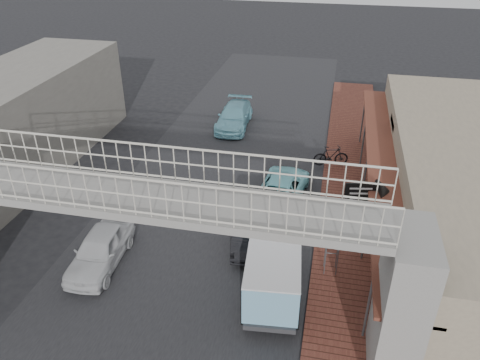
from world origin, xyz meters
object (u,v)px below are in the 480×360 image
at_px(dark_sedan, 255,221).
at_px(angkot_van, 274,268).
at_px(angkot_curb, 282,186).
at_px(angkot_far, 234,116).
at_px(white_hatchback, 100,249).
at_px(street_clock, 335,227).
at_px(motorcycle_far, 331,156).
at_px(motorcycle_near, 366,208).
at_px(arrow_sign, 382,195).

height_order(dark_sedan, angkot_van, angkot_van).
distance_m(angkot_curb, angkot_far, 8.90).
height_order(white_hatchback, street_clock, street_clock).
distance_m(white_hatchback, motorcycle_far, 13.06).
distance_m(white_hatchback, angkot_far, 14.41).
distance_m(angkot_curb, angkot_van, 6.82).
relative_size(white_hatchback, dark_sedan, 0.87).
distance_m(dark_sedan, angkot_far, 11.74).
bearing_deg(motorcycle_near, street_clock, 139.14).
bearing_deg(dark_sedan, angkot_curb, 72.10).
bearing_deg(motorcycle_far, angkot_far, 40.58).
bearing_deg(arrow_sign, white_hatchback, -175.08).
distance_m(white_hatchback, motorcycle_near, 11.56).
height_order(angkot_van, motorcycle_near, angkot_van).
bearing_deg(motorcycle_far, street_clock, 167.35).
distance_m(motorcycle_far, street_clock, 8.80).
bearing_deg(angkot_far, motorcycle_far, -36.27).
bearing_deg(street_clock, angkot_curb, 112.36).
bearing_deg(dark_sedan, motorcycle_near, 20.94).
relative_size(white_hatchback, motorcycle_far, 2.13).
relative_size(dark_sedan, angkot_curb, 1.06).
bearing_deg(white_hatchback, arrow_sign, 12.58).
relative_size(angkot_curb, motorcycle_near, 2.69).
xyz_separation_m(angkot_van, motorcycle_near, (3.37, 5.77, -0.76)).
relative_size(angkot_curb, street_clock, 1.78).
height_order(angkot_van, arrow_sign, arrow_sign).
bearing_deg(motorcycle_far, white_hatchback, 124.52).
xyz_separation_m(dark_sedan, motorcycle_far, (2.84, 6.94, -0.10)).
bearing_deg(motorcycle_far, angkot_curb, 134.01).
distance_m(white_hatchback, street_clock, 9.04).
distance_m(motorcycle_near, street_clock, 4.61).
xyz_separation_m(angkot_far, angkot_van, (4.72, -14.63, 0.62)).
relative_size(angkot_curb, angkot_far, 0.94).
bearing_deg(arrow_sign, angkot_far, 115.75).
distance_m(white_hatchback, angkot_van, 6.90).
distance_m(motorcycle_near, arrow_sign, 3.31).
bearing_deg(arrow_sign, angkot_curb, 129.80).
xyz_separation_m(motorcycle_far, arrow_sign, (2.05, -7.04, 2.07)).
bearing_deg(angkot_van, dark_sedan, 104.92).
height_order(motorcycle_near, arrow_sign, arrow_sign).
bearing_deg(angkot_curb, white_hatchback, 52.19).
relative_size(angkot_curb, motorcycle_far, 2.32).
xyz_separation_m(angkot_curb, street_clock, (2.52, -5.08, 1.53)).
relative_size(angkot_van, street_clock, 1.75).
bearing_deg(white_hatchback, motorcycle_far, 46.73).
height_order(motorcycle_far, arrow_sign, arrow_sign).
bearing_deg(angkot_far, angkot_curb, -64.17).
bearing_deg(street_clock, motorcycle_far, 88.52).
distance_m(angkot_far, street_clock, 14.65).
height_order(angkot_far, arrow_sign, arrow_sign).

